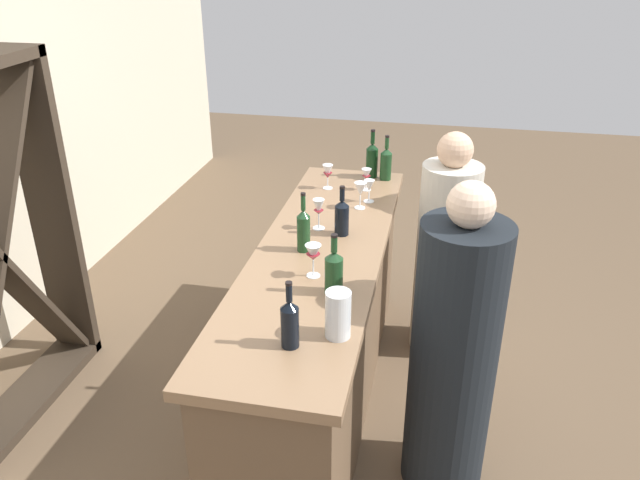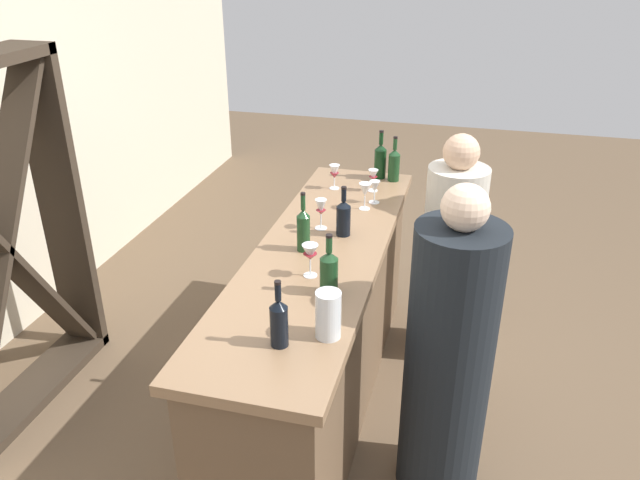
{
  "view_description": "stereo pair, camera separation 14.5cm",
  "coord_description": "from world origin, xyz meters",
  "px_view_note": "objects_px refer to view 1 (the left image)",
  "views": [
    {
      "loc": [
        -2.81,
        -0.58,
        2.46
      ],
      "look_at": [
        0.0,
        0.0,
        1.04
      ],
      "focal_mm": 35.2,
      "sensor_mm": 36.0,
      "label": 1
    },
    {
      "loc": [
        -2.78,
        -0.72,
        2.46
      ],
      "look_at": [
        0.0,
        0.0,
        1.04
      ],
      "focal_mm": 35.2,
      "sensor_mm": 36.0,
      "label": 2
    }
  ],
  "objects_px": {
    "person_center_guest": "(445,255)",
    "wine_bottle_center_olive_green": "(304,229)",
    "person_left_guest": "(453,357)",
    "wine_bottle_leftmost_near_black": "(290,322)",
    "wine_bottle_second_right_near_black": "(342,216)",
    "wine_glass_far_center": "(319,209)",
    "wine_bottle_rightmost_olive_green": "(386,163)",
    "wine_glass_far_right": "(328,173)",
    "wine_bottle_second_left_olive_green": "(334,271)",
    "wine_glass_far_left": "(313,254)",
    "wine_bottle_far_right_dark_green": "(372,159)",
    "wine_glass_near_left": "(369,187)",
    "water_pitcher": "(338,314)",
    "wine_glass_near_right": "(366,175)",
    "wine_glass_near_center": "(360,190)"
  },
  "relations": [
    {
      "from": "wine_bottle_leftmost_near_black",
      "to": "wine_bottle_second_right_near_black",
      "type": "xyz_separation_m",
      "value": [
        1.04,
        -0.02,
        -0.0
      ]
    },
    {
      "from": "person_center_guest",
      "to": "wine_glass_near_right",
      "type": "bearing_deg",
      "value": -35.64
    },
    {
      "from": "water_pitcher",
      "to": "person_center_guest",
      "type": "distance_m",
      "value": 1.56
    },
    {
      "from": "wine_bottle_rightmost_olive_green",
      "to": "wine_glass_far_left",
      "type": "xyz_separation_m",
      "value": [
        -1.36,
        0.19,
        0.0
      ]
    },
    {
      "from": "wine_bottle_center_olive_green",
      "to": "wine_bottle_far_right_dark_green",
      "type": "bearing_deg",
      "value": -9.84
    },
    {
      "from": "person_center_guest",
      "to": "wine_bottle_second_right_near_black",
      "type": "bearing_deg",
      "value": 23.22
    },
    {
      "from": "wine_bottle_far_right_dark_green",
      "to": "wine_glass_far_center",
      "type": "height_order",
      "value": "wine_bottle_far_right_dark_green"
    },
    {
      "from": "wine_bottle_rightmost_olive_green",
      "to": "person_center_guest",
      "type": "relative_size",
      "value": 0.21
    },
    {
      "from": "wine_bottle_second_left_olive_green",
      "to": "wine_glass_near_right",
      "type": "xyz_separation_m",
      "value": [
        1.27,
        0.03,
        -0.01
      ]
    },
    {
      "from": "wine_bottle_leftmost_near_black",
      "to": "person_left_guest",
      "type": "distance_m",
      "value": 0.87
    },
    {
      "from": "wine_bottle_far_right_dark_green",
      "to": "person_left_guest",
      "type": "relative_size",
      "value": 0.2
    },
    {
      "from": "wine_glass_far_left",
      "to": "person_center_guest",
      "type": "relative_size",
      "value": 0.11
    },
    {
      "from": "wine_bottle_far_right_dark_green",
      "to": "water_pitcher",
      "type": "height_order",
      "value": "wine_bottle_far_right_dark_green"
    },
    {
      "from": "wine_bottle_rightmost_olive_green",
      "to": "wine_glass_near_right",
      "type": "relative_size",
      "value": 2.12
    },
    {
      "from": "wine_glass_near_left",
      "to": "person_center_guest",
      "type": "bearing_deg",
      "value": -86.52
    },
    {
      "from": "wine_glass_near_right",
      "to": "wine_bottle_center_olive_green",
      "type": "bearing_deg",
      "value": 167.61
    },
    {
      "from": "wine_glass_far_center",
      "to": "wine_bottle_second_left_olive_green",
      "type": "bearing_deg",
      "value": -162.54
    },
    {
      "from": "wine_bottle_leftmost_near_black",
      "to": "water_pitcher",
      "type": "bearing_deg",
      "value": -58.47
    },
    {
      "from": "person_left_guest",
      "to": "wine_bottle_center_olive_green",
      "type": "bearing_deg",
      "value": -26.22
    },
    {
      "from": "wine_bottle_center_olive_green",
      "to": "wine_glass_far_right",
      "type": "bearing_deg",
      "value": 3.04
    },
    {
      "from": "wine_glass_near_center",
      "to": "wine_glass_far_right",
      "type": "distance_m",
      "value": 0.37
    },
    {
      "from": "wine_glass_near_left",
      "to": "person_center_guest",
      "type": "xyz_separation_m",
      "value": [
        0.03,
        -0.48,
        -0.43
      ]
    },
    {
      "from": "person_center_guest",
      "to": "wine_bottle_center_olive_green",
      "type": "bearing_deg",
      "value": 26.75
    },
    {
      "from": "wine_glass_far_center",
      "to": "person_left_guest",
      "type": "relative_size",
      "value": 0.11
    },
    {
      "from": "wine_glass_near_left",
      "to": "water_pitcher",
      "type": "bearing_deg",
      "value": -177.34
    },
    {
      "from": "wine_bottle_center_olive_green",
      "to": "wine_glass_far_center",
      "type": "xyz_separation_m",
      "value": [
        0.27,
        -0.02,
        -0.0
      ]
    },
    {
      "from": "wine_glass_far_center",
      "to": "person_center_guest",
      "type": "bearing_deg",
      "value": -56.46
    },
    {
      "from": "wine_glass_far_right",
      "to": "wine_bottle_second_left_olive_green",
      "type": "bearing_deg",
      "value": -167.71
    },
    {
      "from": "wine_bottle_second_right_near_black",
      "to": "water_pitcher",
      "type": "bearing_deg",
      "value": -170.98
    },
    {
      "from": "wine_glass_far_right",
      "to": "wine_bottle_center_olive_green",
      "type": "bearing_deg",
      "value": -176.96
    },
    {
      "from": "wine_glass_far_left",
      "to": "wine_glass_far_center",
      "type": "relative_size",
      "value": 0.95
    },
    {
      "from": "wine_bottle_leftmost_near_black",
      "to": "wine_glass_near_center",
      "type": "bearing_deg",
      "value": -2.74
    },
    {
      "from": "wine_glass_near_left",
      "to": "water_pitcher",
      "type": "distance_m",
      "value": 1.42
    },
    {
      "from": "wine_bottle_center_olive_green",
      "to": "wine_glass_far_left",
      "type": "relative_size",
      "value": 1.93
    },
    {
      "from": "wine_bottle_second_left_olive_green",
      "to": "wine_glass_near_left",
      "type": "height_order",
      "value": "wine_bottle_second_left_olive_green"
    },
    {
      "from": "wine_bottle_rightmost_olive_green",
      "to": "wine_bottle_second_left_olive_green",
      "type": "bearing_deg",
      "value": 177.4
    },
    {
      "from": "wine_glass_near_left",
      "to": "water_pitcher",
      "type": "xyz_separation_m",
      "value": [
        -1.41,
        -0.07,
        0.0
      ]
    },
    {
      "from": "wine_bottle_leftmost_near_black",
      "to": "wine_bottle_second_right_near_black",
      "type": "bearing_deg",
      "value": -1.26
    },
    {
      "from": "water_pitcher",
      "to": "wine_glass_far_right",
      "type": "bearing_deg",
      "value": 12.53
    },
    {
      "from": "wine_glass_far_left",
      "to": "person_left_guest",
      "type": "height_order",
      "value": "person_left_guest"
    },
    {
      "from": "wine_bottle_rightmost_olive_green",
      "to": "wine_glass_far_left",
      "type": "bearing_deg",
      "value": 172.03
    },
    {
      "from": "wine_glass_near_left",
      "to": "wine_glass_far_left",
      "type": "bearing_deg",
      "value": 171.98
    },
    {
      "from": "wine_bottle_rightmost_olive_green",
      "to": "wine_glass_near_left",
      "type": "relative_size",
      "value": 2.14
    },
    {
      "from": "wine_bottle_center_olive_green",
      "to": "person_left_guest",
      "type": "distance_m",
      "value": 0.96
    },
    {
      "from": "wine_bottle_second_right_near_black",
      "to": "wine_glass_near_right",
      "type": "xyz_separation_m",
      "value": [
        0.67,
        -0.04,
        -0.01
      ]
    },
    {
      "from": "wine_glass_near_right",
      "to": "person_center_guest",
      "type": "xyz_separation_m",
      "value": [
        -0.16,
        -0.52,
        -0.43
      ]
    },
    {
      "from": "wine_bottle_center_olive_green",
      "to": "wine_glass_near_right",
      "type": "distance_m",
      "value": 0.92
    },
    {
      "from": "wine_bottle_rightmost_olive_green",
      "to": "wine_glass_far_left",
      "type": "height_order",
      "value": "wine_bottle_rightmost_olive_green"
    },
    {
      "from": "person_left_guest",
      "to": "person_center_guest",
      "type": "height_order",
      "value": "person_left_guest"
    },
    {
      "from": "wine_bottle_leftmost_near_black",
      "to": "water_pitcher",
      "type": "xyz_separation_m",
      "value": [
        0.1,
        -0.17,
        -0.01
      ]
    }
  ]
}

